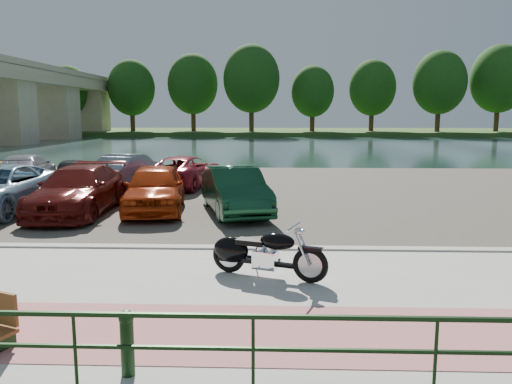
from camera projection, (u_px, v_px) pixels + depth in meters
ground at (262, 281)px, 9.56m from camera, size 200.00×200.00×0.00m
promenade at (260, 298)px, 8.56m from camera, size 60.00×6.00×0.10m
pink_path at (257, 333)px, 7.07m from camera, size 60.00×2.00×0.01m
kerb at (264, 250)px, 11.52m from camera, size 60.00×0.30×0.14m
parking_lot at (268, 192)px, 20.41m from camera, size 60.00×18.00×0.04m
river at (271, 146)px, 49.05m from camera, size 120.00×40.00×0.00m
far_bank at (272, 132)px, 80.60m from camera, size 120.00×24.00×0.60m
railing at (253, 333)px, 5.49m from camera, size 24.04×0.05×0.90m
bollards at (113, 340)px, 5.88m from camera, size 10.68×0.18×0.81m
far_trees at (302, 84)px, 73.20m from camera, size 70.25×10.68×12.52m
motorcycle at (258, 253)px, 9.49m from camera, size 2.24×1.08×1.05m
car_3 at (78, 190)px, 15.78m from camera, size 2.24×5.19×1.49m
car_4 at (155, 188)px, 16.09m from camera, size 2.43×4.69×1.53m
car_5 at (235, 190)px, 15.82m from camera, size 2.72×4.74×1.48m
car_7 at (26, 169)px, 22.49m from camera, size 2.92×4.96×1.35m
car_8 at (74, 172)px, 21.93m from camera, size 2.37×3.87×1.23m
car_9 at (130, 169)px, 22.03m from camera, size 2.32×4.49×1.41m
car_10 at (185, 171)px, 21.61m from camera, size 3.20×5.20×1.34m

